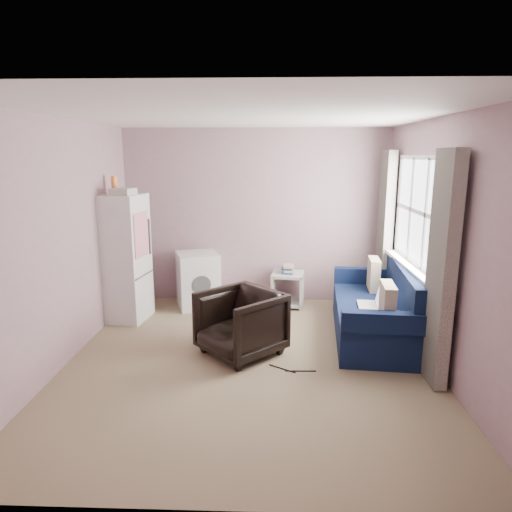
{
  "coord_description": "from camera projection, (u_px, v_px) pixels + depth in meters",
  "views": [
    {
      "loc": [
        0.23,
        -4.47,
        2.13
      ],
      "look_at": [
        0.05,
        0.6,
        1.0
      ],
      "focal_mm": 32.0,
      "sensor_mm": 36.0,
      "label": 1
    }
  ],
  "objects": [
    {
      "name": "window_dressing",
      "position": [
        408.0,
        246.0,
        5.21
      ],
      "size": [
        0.17,
        2.62,
        2.18
      ],
      "color": "white",
      "rests_on": "ground"
    },
    {
      "name": "fridge",
      "position": [
        123.0,
        257.0,
        5.89
      ],
      "size": [
        0.65,
        0.64,
        1.87
      ],
      "rotation": [
        0.0,
        0.0,
        -0.15
      ],
      "color": "silver",
      "rests_on": "ground"
    },
    {
      "name": "side_table",
      "position": [
        288.0,
        287.0,
        6.52
      ],
      "size": [
        0.49,
        0.49,
        0.61
      ],
      "rotation": [
        0.0,
        0.0,
        -0.12
      ],
      "color": "#A7A7A3",
      "rests_on": "ground"
    },
    {
      "name": "floor_cables",
      "position": [
        291.0,
        370.0,
        4.6
      ],
      "size": [
        0.47,
        0.18,
        0.01
      ],
      "rotation": [
        0.0,
        0.0,
        -0.24
      ],
      "color": "black",
      "rests_on": "ground"
    },
    {
      "name": "room",
      "position": [
        251.0,
        244.0,
        4.57
      ],
      "size": [
        3.84,
        4.24,
        2.54
      ],
      "color": "#837256",
      "rests_on": "ground"
    },
    {
      "name": "washing_machine",
      "position": [
        198.0,
        279.0,
        6.47
      ],
      "size": [
        0.7,
        0.7,
        0.78
      ],
      "rotation": [
        0.0,
        0.0,
        0.34
      ],
      "color": "silver",
      "rests_on": "ground"
    },
    {
      "name": "sofa",
      "position": [
        379.0,
        311.0,
        5.4
      ],
      "size": [
        1.05,
        2.01,
        0.86
      ],
      "rotation": [
        0.0,
        0.0,
        -0.09
      ],
      "color": "#0D1A3E",
      "rests_on": "ground"
    },
    {
      "name": "armchair",
      "position": [
        241.0,
        320.0,
        4.91
      ],
      "size": [
        1.04,
        1.04,
        0.78
      ],
      "primitive_type": "imported",
      "rotation": [
        0.0,
        0.0,
        -0.8
      ],
      "color": "black",
      "rests_on": "ground"
    }
  ]
}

